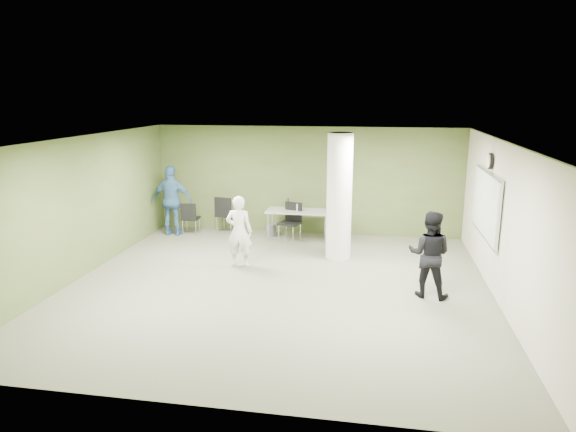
% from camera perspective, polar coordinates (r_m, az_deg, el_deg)
% --- Properties ---
extents(floor, '(8.00, 8.00, 0.00)m').
position_cam_1_polar(floor, '(9.97, -1.14, -7.78)').
color(floor, '#5A5947').
rests_on(floor, ground).
extents(ceiling, '(8.00, 8.00, 0.00)m').
position_cam_1_polar(ceiling, '(9.33, -1.22, 8.47)').
color(ceiling, white).
rests_on(ceiling, wall_back).
extents(wall_back, '(8.00, 2.80, 0.02)m').
position_cam_1_polar(wall_back, '(13.43, 2.08, 3.95)').
color(wall_back, '#4C5528').
rests_on(wall_back, floor).
extents(wall_left, '(0.02, 8.00, 2.80)m').
position_cam_1_polar(wall_left, '(11.02, -22.05, 0.89)').
color(wall_left, '#4C5528').
rests_on(wall_left, floor).
extents(wall_right_cream, '(0.02, 8.00, 2.80)m').
position_cam_1_polar(wall_right_cream, '(9.65, 22.85, -0.86)').
color(wall_right_cream, beige).
rests_on(wall_right_cream, floor).
extents(column, '(0.56, 0.56, 2.80)m').
position_cam_1_polar(column, '(11.37, 5.71, 2.16)').
color(column, silver).
rests_on(column, floor).
extents(whiteboard, '(0.05, 2.30, 1.30)m').
position_cam_1_polar(whiteboard, '(10.75, 21.12, 1.22)').
color(whiteboard, silver).
rests_on(whiteboard, wall_right_cream).
extents(wall_clock, '(0.06, 0.32, 0.32)m').
position_cam_1_polar(wall_clock, '(10.62, 21.51, 5.71)').
color(wall_clock, black).
rests_on(wall_clock, wall_right_cream).
extents(folding_table, '(1.60, 0.71, 1.01)m').
position_cam_1_polar(folding_table, '(12.90, 1.11, 0.43)').
color(folding_table, '#9C9C97').
rests_on(folding_table, floor).
extents(wastebasket, '(0.27, 0.27, 0.32)m').
position_cam_1_polar(wastebasket, '(13.33, -1.93, -1.59)').
color(wastebasket, '#4C4C4C').
rests_on(wastebasket, floor).
extents(chair_back_left, '(0.45, 0.45, 0.85)m').
position_cam_1_polar(chair_back_left, '(13.65, -10.86, -0.01)').
color(chair_back_left, black).
rests_on(chair_back_left, floor).
extents(chair_back_right, '(0.58, 0.58, 0.99)m').
position_cam_1_polar(chair_back_right, '(13.60, -6.97, 0.46)').
color(chair_back_right, black).
rests_on(chair_back_right, floor).
extents(chair_table_left, '(0.60, 0.60, 0.97)m').
position_cam_1_polar(chair_table_left, '(12.81, 0.36, -0.31)').
color(chair_table_left, black).
rests_on(chair_table_left, floor).
extents(chair_table_right, '(0.53, 0.53, 0.87)m').
position_cam_1_polar(chair_table_right, '(12.77, 5.23, -0.70)').
color(chair_table_right, black).
rests_on(chair_table_right, floor).
extents(woman_white, '(0.57, 0.38, 1.54)m').
position_cam_1_polar(woman_white, '(10.91, -5.46, -1.71)').
color(woman_white, silver).
rests_on(woman_white, floor).
extents(man_black, '(0.89, 0.76, 1.59)m').
position_cam_1_polar(man_black, '(9.58, 15.43, -4.13)').
color(man_black, black).
rests_on(man_black, floor).
extents(man_blue, '(1.08, 0.47, 1.82)m').
position_cam_1_polar(man_blue, '(13.62, -12.74, 1.67)').
color(man_blue, '#3A6490').
rests_on(man_blue, floor).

